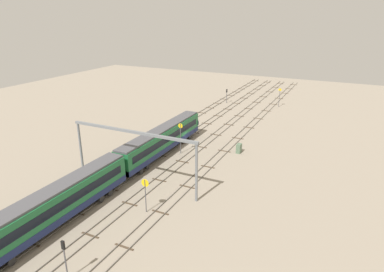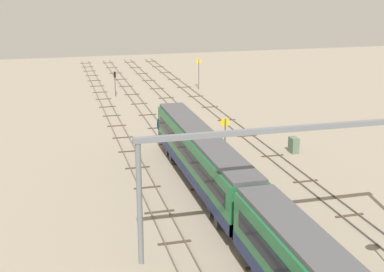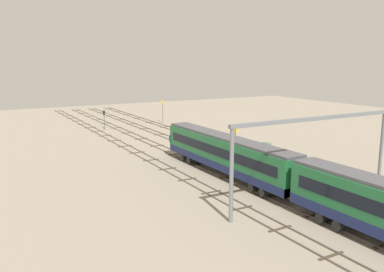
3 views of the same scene
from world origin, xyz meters
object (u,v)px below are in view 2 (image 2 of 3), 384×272
(overhead_gantry, at_px, (286,155))
(relay_cabinet, at_px, (294,145))
(signal_light_trackside_departure, at_px, (115,80))
(speed_sign_far_trackside, at_px, (225,140))
(speed_sign_mid_trackside, at_px, (199,70))

(overhead_gantry, distance_m, relay_cabinet, 21.79)
(overhead_gantry, bearing_deg, signal_light_trackside_departure, 5.67)
(signal_light_trackside_departure, bearing_deg, speed_sign_far_trackside, -171.84)
(speed_sign_far_trackside, xyz_separation_m, signal_light_trackside_departure, (38.12, 5.47, -0.97))
(speed_sign_far_trackside, relative_size, relay_cabinet, 3.36)
(speed_sign_mid_trackside, bearing_deg, relay_cabinet, -178.97)
(speed_sign_mid_trackside, xyz_separation_m, signal_light_trackside_departure, (-2.08, 14.19, -0.62))
(overhead_gantry, height_order, signal_light_trackside_departure, overhead_gantry)
(overhead_gantry, xyz_separation_m, speed_sign_far_trackside, (13.78, -0.31, -3.00))
(speed_sign_far_trackside, bearing_deg, speed_sign_mid_trackside, -12.24)
(overhead_gantry, height_order, relay_cabinet, overhead_gantry)
(speed_sign_mid_trackside, xyz_separation_m, relay_cabinet, (-35.31, -0.64, -2.38))
(speed_sign_mid_trackside, distance_m, speed_sign_far_trackside, 41.14)
(speed_sign_far_trackside, bearing_deg, overhead_gantry, 178.71)
(signal_light_trackside_departure, bearing_deg, relay_cabinet, -155.96)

